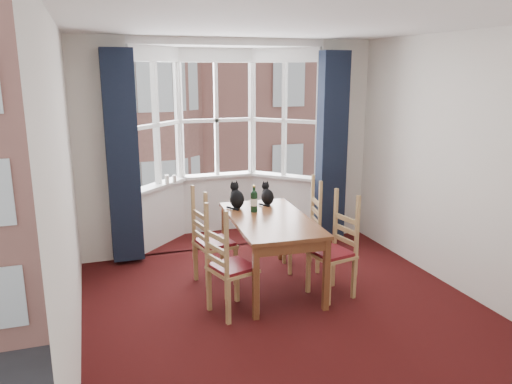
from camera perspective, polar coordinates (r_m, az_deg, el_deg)
name	(u,v)px	position (r m, az deg, el deg)	size (l,w,h in m)	color
floor	(294,318)	(5.12, 4.35, -14.19)	(4.50, 4.50, 0.00)	black
ceiling	(300,21)	(4.54, 5.03, 18.85)	(4.50, 4.50, 0.00)	white
wall_left	(67,198)	(4.27, -20.84, -0.63)	(4.50, 4.50, 0.00)	silver
wall_right	(472,167)	(5.71, 23.46, 2.59)	(4.50, 4.50, 0.00)	silver
wall_near	(471,271)	(2.80, 23.34, -8.28)	(4.00, 4.00, 0.00)	silver
wall_back_pier_left	(102,153)	(6.47, -17.18, 4.33)	(0.70, 0.12, 2.80)	silver
wall_back_pier_right	(340,141)	(7.33, 9.62, 5.79)	(0.70, 0.12, 2.80)	silver
bay_window	(221,141)	(7.20, -4.04, 5.81)	(2.76, 0.94, 2.80)	white
curtain_left	(123,158)	(6.31, -15.01, 3.78)	(0.38, 0.22, 2.60)	#151D30
curtain_right	(332,147)	(7.08, 8.64, 5.14)	(0.38, 0.22, 2.60)	#151D30
dining_table	(270,225)	(5.56, 1.63, -3.84)	(0.93, 1.61, 0.80)	brown
chair_left_near	(225,271)	(4.98, -3.60, -8.97)	(0.51, 0.52, 0.92)	tan
chair_left_far	(208,245)	(5.68, -5.55, -6.08)	(0.47, 0.49, 0.92)	tan
chair_right_near	(338,253)	(5.50, 9.39, -6.87)	(0.47, 0.49, 0.92)	tan
chair_right_far	(308,231)	(6.16, 6.00, -4.49)	(0.47, 0.49, 0.92)	tan
cat_left	(237,198)	(5.91, -2.23, -0.64)	(0.19, 0.25, 0.32)	black
cat_right	(267,196)	(6.05, 1.30, -0.42)	(0.16, 0.22, 0.29)	black
wine_bottle	(254,200)	(5.72, -0.22, -0.96)	(0.08, 0.08, 0.31)	black
candle_tall	(167,179)	(6.97, -10.14, 1.44)	(0.06, 0.06, 0.12)	white
candle_short	(174,179)	(7.02, -9.30, 1.49)	(0.06, 0.06, 0.10)	white
street	(119,189)	(37.40, -15.42, 0.32)	(80.00, 80.00, 0.00)	#333335
tenement_building	(139,93)	(18.26, -13.24, 10.94)	(18.40, 7.80, 15.20)	#A76456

